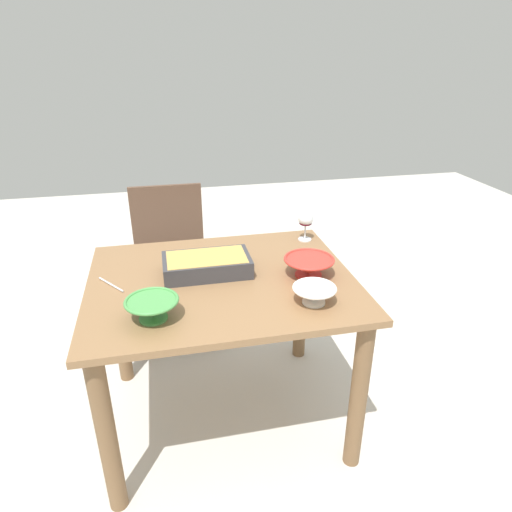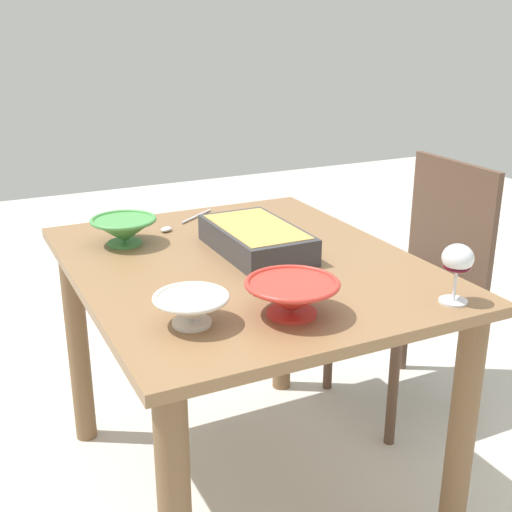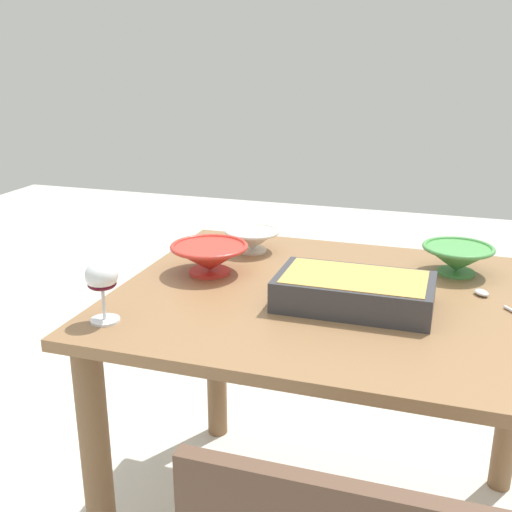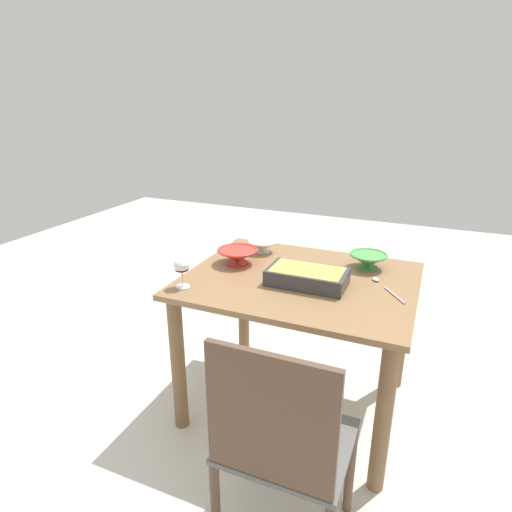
{
  "view_description": "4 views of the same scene",
  "coord_description": "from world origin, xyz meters",
  "views": [
    {
      "loc": [
        -0.22,
        -1.7,
        1.67
      ],
      "look_at": [
        0.15,
        0.0,
        0.85
      ],
      "focal_mm": 31.65,
      "sensor_mm": 36.0,
      "label": 1
    },
    {
      "loc": [
        1.59,
        -0.74,
        1.41
      ],
      "look_at": [
        0.09,
        -0.01,
        0.81
      ],
      "focal_mm": 47.02,
      "sensor_mm": 36.0,
      "label": 2
    },
    {
      "loc": [
        -0.26,
        1.47,
        1.36
      ],
      "look_at": [
        0.2,
        0.04,
        0.86
      ],
      "focal_mm": 43.64,
      "sensor_mm": 36.0,
      "label": 3
    },
    {
      "loc": [
        -0.57,
        1.91,
        1.62
      ],
      "look_at": [
        0.24,
        -0.01,
        0.84
      ],
      "focal_mm": 30.26,
      "sensor_mm": 36.0,
      "label": 4
    }
  ],
  "objects": [
    {
      "name": "ground_plane",
      "position": [
        0.0,
        0.0,
        0.0
      ],
      "size": [
        8.0,
        8.0,
        0.0
      ],
      "primitive_type": "plane",
      "color": "beige"
    },
    {
      "name": "dining_table",
      "position": [
        0.0,
        0.0,
        0.62
      ],
      "size": [
        1.12,
        0.91,
        0.76
      ],
      "color": "olive",
      "rests_on": "ground_plane"
    },
    {
      "name": "chair",
      "position": [
        -0.2,
        0.82,
        0.51
      ],
      "size": [
        0.45,
        0.41,
        0.93
      ],
      "color": "#595959",
      "rests_on": "ground_plane"
    },
    {
      "name": "wine_glass",
      "position": [
        0.48,
        0.33,
        0.87
      ],
      "size": [
        0.07,
        0.07,
        0.15
      ],
      "color": "white",
      "rests_on": "dining_table"
    },
    {
      "name": "casserole_dish",
      "position": [
        -0.05,
        0.06,
        0.81
      ],
      "size": [
        0.38,
        0.21,
        0.08
      ],
      "color": "#38383D",
      "rests_on": "dining_table"
    },
    {
      "name": "mixing_bowl",
      "position": [
        -0.29,
        -0.26,
        0.81
      ],
      "size": [
        0.2,
        0.2,
        0.08
      ],
      "color": "#4C994C",
      "rests_on": "dining_table"
    },
    {
      "name": "small_bowl",
      "position": [
        0.37,
        -0.05,
        0.81
      ],
      "size": [
        0.22,
        0.22,
        0.08
      ],
      "color": "red",
      "rests_on": "dining_table"
    },
    {
      "name": "serving_bowl",
      "position": [
        0.32,
        -0.28,
        0.81
      ],
      "size": [
        0.17,
        0.17,
        0.07
      ],
      "color": "white",
      "rests_on": "dining_table"
    },
    {
      "name": "serving_spoon",
      "position": [
        -0.39,
        -0.05,
        0.77
      ],
      "size": [
        0.18,
        0.24,
        0.01
      ],
      "color": "silver",
      "rests_on": "dining_table"
    }
  ]
}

